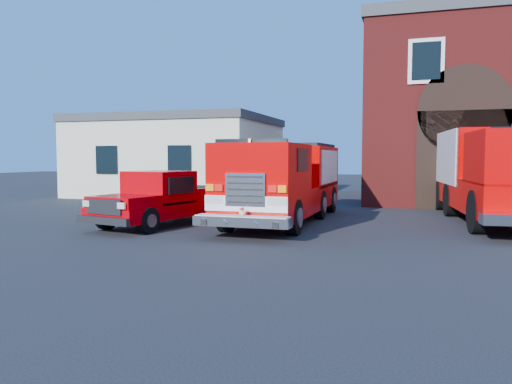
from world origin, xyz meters
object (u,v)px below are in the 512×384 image
(side_building, at_px, (179,156))
(fire_engine, at_px, (286,180))
(secondary_truck, at_px, (496,171))
(pickup_truck, at_px, (165,199))

(side_building, height_order, fire_engine, side_building)
(secondary_truck, bearing_deg, pickup_truck, -157.42)
(side_building, xyz_separation_m, pickup_truck, (5.12, -11.46, -1.40))
(fire_engine, height_order, secondary_truck, secondary_truck)
(side_building, bearing_deg, secondary_truck, -25.46)
(fire_engine, relative_size, pickup_truck, 1.57)
(fire_engine, xyz_separation_m, pickup_truck, (-3.42, -2.00, -0.56))
(side_building, height_order, secondary_truck, side_building)
(side_building, relative_size, secondary_truck, 1.05)
(secondary_truck, bearing_deg, fire_engine, -161.73)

